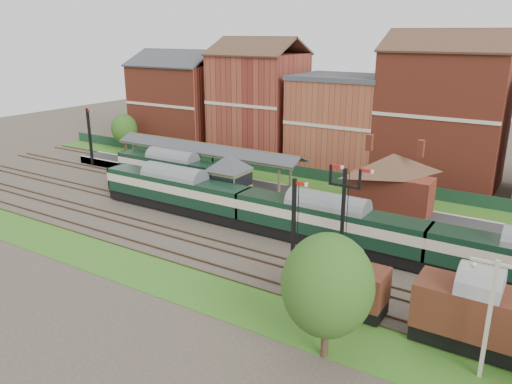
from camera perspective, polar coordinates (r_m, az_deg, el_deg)
The scene contains 20 objects.
ground at distance 48.81m, azimuth -2.32°, elevation -3.76°, with size 160.00×160.00×0.00m, color #473D33.
grass_back at distance 61.89m, azimuth 6.08°, elevation 0.91°, with size 90.00×4.50×0.06m, color #2D6619.
grass_front at distance 40.37m, azimuth -12.12°, elevation -8.96°, with size 90.00×5.00×0.06m, color #2D6619.
fence at distance 63.42m, azimuth 6.91°, elevation 1.98°, with size 90.00×0.12×1.50m, color #193823.
platform at distance 58.91m, azimuth -0.98°, elevation 0.61°, with size 55.00×3.40×1.00m, color #2D2D2D.
signal_box at distance 51.91m, azimuth -3.07°, elevation 1.29°, with size 5.40×5.40×6.00m.
brick_hut at distance 48.58m, azimuth 4.72°, elevation -2.40°, with size 3.20×2.64×2.94m.
station_building at distance 51.01m, azimuth 15.21°, elevation 1.27°, with size 8.10×8.10×5.90m.
canopy at distance 61.24m, azimuth -5.72°, elevation 5.15°, with size 26.00×3.89×4.08m.
semaphore_bracket at distance 39.74m, azimuth 9.97°, elevation -2.03°, with size 3.60×0.25×8.18m.
semaphore_platform_end at distance 73.20m, azimuth -18.48°, elevation 6.07°, with size 1.23×0.25×8.00m.
semaphore_siding at distance 36.87m, azimuth 4.33°, elevation -4.20°, with size 1.23×0.25×8.00m.
yard_lamp at distance 29.41m, azimuth 25.14°, elevation -12.41°, with size 2.60×0.22×7.00m.
town_backdrop at distance 68.40m, azimuth 9.53°, elevation 8.39°, with size 69.00×10.00×16.00m.
dmu_train at distance 43.60m, azimuth 8.08°, elevation -3.35°, with size 51.59×2.71×3.96m.
platform_railcar at distance 61.05m, azimuth -9.49°, elevation 2.62°, with size 15.99×2.52×3.68m.
goods_van_a at distance 34.30m, azimuth 9.86°, elevation -10.15°, with size 5.83×2.53×3.54m.
goods_van_b at distance 32.44m, azimuth 23.82°, elevation -12.60°, with size 6.89×2.98×4.18m.
tree_far at distance 28.34m, azimuth 8.17°, elevation -10.52°, with size 5.21×5.21×7.60m.
tree_back at distance 80.77m, azimuth -14.82°, elevation 6.99°, with size 4.02×4.02×5.87m.
Camera 1 is at (25.83, -37.30, 17.98)m, focal length 35.00 mm.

